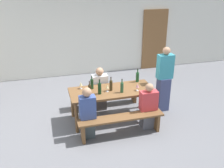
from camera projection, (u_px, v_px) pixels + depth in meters
name	position (u px, v px, depth m)	size (l,w,h in m)	color
ground_plane	(112.00, 118.00, 6.10)	(24.00, 24.00, 0.00)	slate
back_wall	(85.00, 27.00, 8.34)	(14.00, 0.20, 3.20)	silver
wooden_door	(154.00, 40.00, 9.03)	(0.90, 0.06, 2.10)	brown
tasting_table	(112.00, 93.00, 5.83)	(1.93, 0.82, 0.75)	brown
bench_near	(121.00, 121.00, 5.33)	(1.83, 0.30, 0.45)	brown
bench_far	(105.00, 93.00, 6.59)	(1.83, 0.30, 0.45)	brown
wine_bottle_0	(137.00, 77.00, 6.21)	(0.08, 0.08, 0.34)	#194723
wine_bottle_1	(90.00, 89.00, 5.55)	(0.07, 0.07, 0.31)	#332814
wine_bottle_2	(100.00, 88.00, 5.57)	(0.08, 0.08, 0.35)	#143319
wine_bottle_3	(92.00, 84.00, 5.82)	(0.07, 0.07, 0.32)	#143319
wine_bottle_4	(122.00, 87.00, 5.64)	(0.07, 0.07, 0.32)	#234C2D
wine_bottle_5	(111.00, 85.00, 5.74)	(0.07, 0.07, 0.33)	#332814
wine_glass_0	(81.00, 84.00, 5.83)	(0.08, 0.08, 0.16)	silver
wine_glass_1	(107.00, 87.00, 5.68)	(0.07, 0.07, 0.16)	silver
wine_glass_2	(137.00, 86.00, 5.73)	(0.07, 0.07, 0.17)	silver
seated_guest_near_0	(88.00, 114.00, 5.22)	(0.33, 0.24, 1.13)	#3C4548
seated_guest_near_1	(148.00, 107.00, 5.57)	(0.38, 0.24, 1.06)	#53535B
seated_guest_far_0	(100.00, 90.00, 6.35)	(0.38, 0.24, 1.11)	#4E4642
standing_host	(164.00, 81.00, 6.21)	(0.38, 0.24, 1.64)	#3B4570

